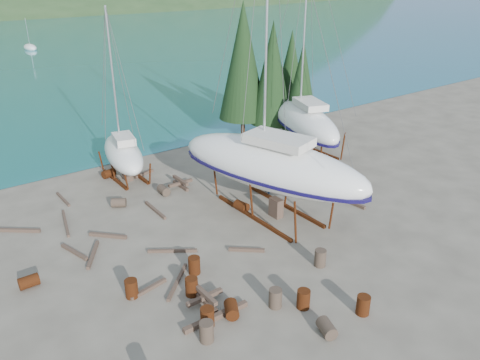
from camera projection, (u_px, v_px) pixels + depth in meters
ground at (237, 243)px, 25.24m from camera, size 600.00×600.00×0.00m
far_house_right at (6, 3)px, 179.58m from camera, size 6.60×5.60×5.60m
cypress_near_right at (272, 73)px, 38.53m from camera, size 3.60×3.60×10.00m
cypress_mid_right at (302, 86)px, 38.24m from camera, size 3.06×3.06×8.50m
cypress_back_left at (243, 61)px, 38.82m from camera, size 4.14×4.14×11.50m
cypress_far_right at (291, 74)px, 41.14m from camera, size 3.24×3.24×9.00m
moored_boat_mid at (30, 48)px, 89.13m from camera, size 2.00×5.00×6.05m
large_sailboat_near at (271, 164)px, 27.21m from camera, size 7.02×13.02×19.68m
large_sailboat_far at (304, 121)px, 36.85m from camera, size 6.48×10.91×16.61m
small_sailboat_shore at (123, 153)px, 32.49m from camera, size 3.76×7.54×11.55m
worker at (268, 181)px, 30.78m from camera, size 0.43×0.63×1.67m
drum_1 at (327, 328)px, 18.79m from camera, size 0.84×1.02×0.58m
drum_2 at (29, 282)px, 21.63m from camera, size 0.88×0.59×0.58m
drum_3 at (303, 299)px, 20.23m from camera, size 0.58×0.58×0.88m
drum_4 at (109, 173)px, 33.30m from camera, size 0.99×0.76×0.58m
drum_5 at (275, 298)px, 20.29m from camera, size 0.58×0.58×0.88m
drum_6 at (241, 206)px, 28.66m from camera, size 0.72×0.97×0.58m
drum_7 at (363, 305)px, 19.87m from camera, size 0.58×0.58×0.88m
drum_8 at (131, 289)px, 20.90m from camera, size 0.58×0.58×0.88m
drum_9 at (119, 203)px, 29.07m from camera, size 1.05×0.97×0.58m
drum_10 at (192, 287)px, 21.03m from camera, size 0.58×0.58×0.88m
drum_11 at (164, 190)px, 30.73m from camera, size 0.60×0.90×0.58m
drum_12 at (231, 309)px, 19.84m from camera, size 0.93×1.05×0.58m
drum_13 at (207, 317)px, 19.16m from camera, size 0.58×0.58×0.88m
drum_14 at (194, 265)px, 22.56m from camera, size 0.58×0.58×0.88m
drum_16 at (207, 332)px, 18.39m from camera, size 0.58×0.58×0.88m
drum_17 at (320, 258)px, 23.15m from camera, size 0.58×0.58×0.88m
timber_0 at (63, 199)px, 30.00m from camera, size 0.18×2.27×0.14m
timber_1 at (351, 202)px, 29.53m from camera, size 0.37×2.12×0.19m
timber_2 at (20, 230)px, 26.33m from camera, size 1.95×1.65×0.19m
timber_3 at (177, 282)px, 21.98m from camera, size 2.17×2.07×0.15m
timber_4 at (74, 252)px, 24.30m from camera, size 0.73×2.14×0.17m
timber_6 at (144, 174)px, 33.77m from camera, size 1.68×0.65×0.19m
timber_7 at (247, 250)px, 24.49m from camera, size 1.54×1.38×0.17m
timber_8 at (108, 236)px, 25.80m from camera, size 1.62×1.73×0.19m
timber_10 at (155, 210)px, 28.60m from camera, size 0.21×2.62×0.16m
timber_11 at (172, 251)px, 24.42m from camera, size 2.19×1.61×0.15m
timber_12 at (149, 289)px, 21.46m from camera, size 1.99×0.53×0.17m
timber_15 at (66, 223)px, 27.14m from camera, size 0.86×3.23×0.15m
timber_16 at (216, 317)px, 19.68m from camera, size 3.12×0.32×0.23m
timber_17 at (93, 254)px, 24.09m from camera, size 1.46×2.23×0.16m
timber_pile_fore at (205, 297)px, 20.55m from camera, size 1.80×1.80×0.60m
timber_pile_aft at (181, 183)px, 31.77m from camera, size 1.80×1.80×0.60m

